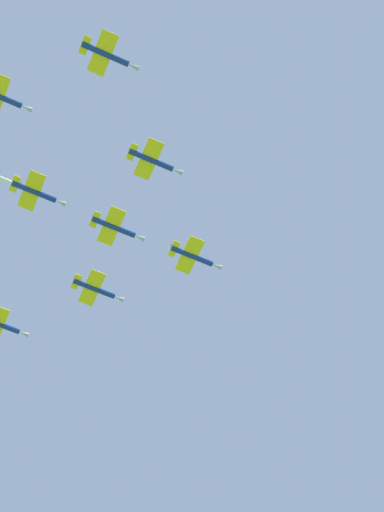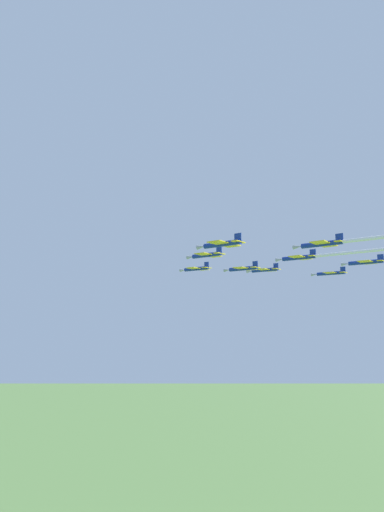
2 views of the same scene
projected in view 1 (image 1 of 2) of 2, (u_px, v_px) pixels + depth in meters
jet_lead at (193, 256)px, 173.09m from camera, size 11.71×8.56×2.44m
jet_port_inner at (95, 289)px, 177.29m from camera, size 11.71×8.56×2.44m
jet_starboard_inner at (152, 161)px, 164.43m from camera, size 11.71×8.56×2.44m
jet_port_outer at (115, 227)px, 169.03m from camera, size 11.71×8.56×2.44m
jet_starboard_outer at (0, 325)px, 179.65m from camera, size 11.71×8.56×2.44m
jet_center_rear at (107, 55)px, 155.12m from camera, size 11.71×8.56×2.44m
jet_tail_end at (0, 97)px, 158.98m from camera, size 11.71×8.56×2.44m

